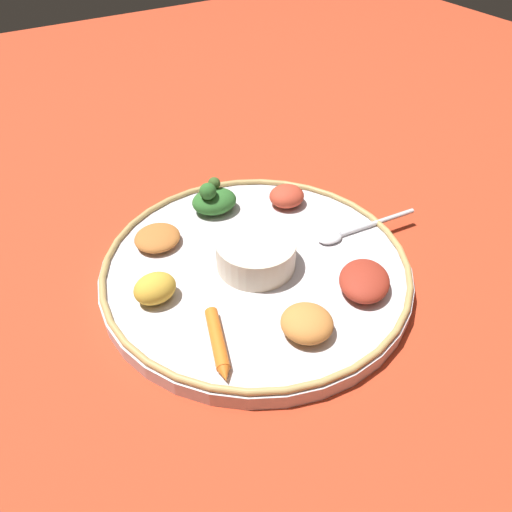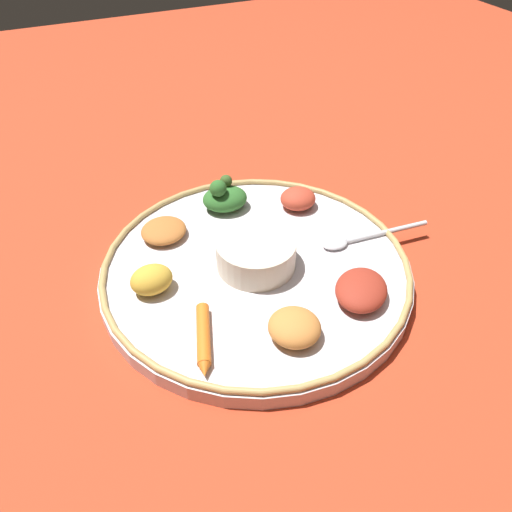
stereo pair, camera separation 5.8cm
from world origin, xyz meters
TOP-DOWN VIEW (x-y plane):
  - ground_plane at (0.00, 0.00)m, footprint 2.40×2.40m
  - platter at (0.00, 0.00)m, footprint 0.39×0.39m
  - platter_rim at (0.00, 0.00)m, footprint 0.39×0.39m
  - center_bowl at (0.00, 0.00)m, footprint 0.10×0.10m
  - spoon at (0.14, -0.01)m, footprint 0.16×0.03m
  - greens_pile at (0.01, 0.13)m, footprint 0.07×0.06m
  - carrot_near_spoon at (-0.10, -0.09)m, footprint 0.04×0.09m
  - mound_lentil_yellow at (-0.13, 0.01)m, footprint 0.05×0.05m
  - mound_chickpea at (-0.09, 0.10)m, footprint 0.08×0.08m
  - mound_squash at (-0.01, -0.12)m, footprint 0.08×0.08m
  - mound_berbere_red at (0.11, 0.09)m, footprint 0.06×0.05m
  - mound_beet at (0.09, -0.10)m, footprint 0.09×0.09m

SIDE VIEW (x-z plane):
  - ground_plane at x=0.00m, z-range 0.00..0.00m
  - platter at x=0.00m, z-range 0.00..0.02m
  - platter_rim at x=0.00m, z-range 0.02..0.03m
  - spoon at x=0.14m, z-range 0.02..0.03m
  - carrot_near_spoon at x=-0.10m, z-range 0.02..0.03m
  - mound_chickpea at x=-0.09m, z-range 0.02..0.04m
  - mound_beet at x=0.09m, z-range 0.02..0.05m
  - mound_squash at x=-0.01m, z-range 0.02..0.05m
  - mound_berbere_red at x=0.11m, z-range 0.02..0.05m
  - mound_lentil_yellow at x=-0.13m, z-range 0.02..0.05m
  - greens_pile at x=0.01m, z-range 0.01..0.06m
  - center_bowl at x=0.00m, z-range 0.02..0.06m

